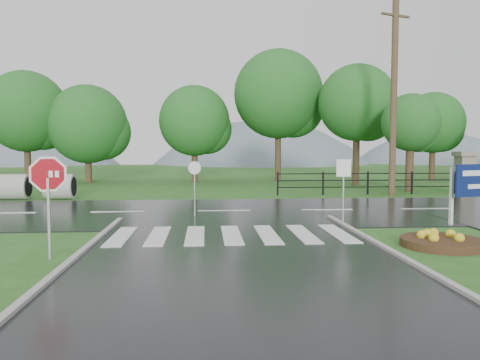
{
  "coord_description": "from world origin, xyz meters",
  "views": [
    {
      "loc": [
        -0.72,
        -7.74,
        2.46
      ],
      "look_at": [
        0.31,
        6.0,
        1.5
      ],
      "focal_mm": 35.0,
      "sensor_mm": 36.0,
      "label": 1
    }
  ],
  "objects": [
    {
      "name": "ground",
      "position": [
        0.0,
        0.0,
        0.0
      ],
      "size": [
        120.0,
        120.0,
        0.0
      ],
      "primitive_type": "plane",
      "color": "#285C1E",
      "rests_on": "ground"
    },
    {
      "name": "main_road",
      "position": [
        0.0,
        10.0,
        0.0
      ],
      "size": [
        90.0,
        8.0,
        0.04
      ],
      "primitive_type": "cube",
      "color": "black",
      "rests_on": "ground"
    },
    {
      "name": "crosswalk",
      "position": [
        0.0,
        5.0,
        0.06
      ],
      "size": [
        6.5,
        2.8,
        0.02
      ],
      "color": "silver",
      "rests_on": "ground"
    },
    {
      "name": "pillar_west",
      "position": [
        13.0,
        16.0,
        1.18
      ],
      "size": [
        1.0,
        1.0,
        2.24
      ],
      "color": "gray",
      "rests_on": "ground"
    },
    {
      "name": "fence_west",
      "position": [
        7.75,
        16.0,
        0.72
      ],
      "size": [
        9.58,
        0.08,
        1.2
      ],
      "color": "black",
      "rests_on": "ground"
    },
    {
      "name": "hills",
      "position": [
        3.49,
        65.0,
        -15.54
      ],
      "size": [
        102.0,
        48.0,
        48.0
      ],
      "color": "slate",
      "rests_on": "ground"
    },
    {
      "name": "treeline",
      "position": [
        1.0,
        24.0,
        0.0
      ],
      "size": [
        83.2,
        5.2,
        10.0
      ],
      "color": "#1C5A1F",
      "rests_on": "ground"
    },
    {
      "name": "stop_sign",
      "position": [
        -4.14,
        2.71,
        1.7
      ],
      "size": [
        1.05,
        0.28,
        2.42
      ],
      "color": "#939399",
      "rests_on": "ground"
    },
    {
      "name": "flower_bed",
      "position": [
        5.15,
        3.31,
        0.15
      ],
      "size": [
        2.01,
        2.01,
        0.4
      ],
      "color": "#332111",
      "rests_on": "ground"
    },
    {
      "name": "reg_sign_small",
      "position": [
        3.78,
        7.15,
        1.48
      ],
      "size": [
        0.44,
        0.17,
        2.08
      ],
      "color": "#939399",
      "rests_on": "ground"
    },
    {
      "name": "reg_sign_round",
      "position": [
        -1.09,
        8.67,
        1.28
      ],
      "size": [
        0.44,
        0.17,
        1.98
      ],
      "color": "#939399",
      "rests_on": "ground"
    },
    {
      "name": "utility_pole_east",
      "position": [
        8.83,
        15.5,
        4.99
      ],
      "size": [
        1.68,
        0.7,
        9.83
      ],
      "color": "#473523",
      "rests_on": "ground"
    },
    {
      "name": "entrance_tree_left",
      "position": [
        10.65,
        17.5,
        3.8
      ],
      "size": [
        3.19,
        3.19,
        5.44
      ],
      "color": "#3D2B1C",
      "rests_on": "ground"
    }
  ]
}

